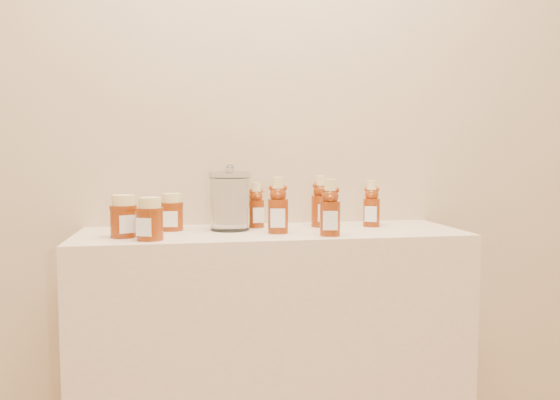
{
  "coord_description": "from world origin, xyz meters",
  "views": [
    {
      "loc": [
        -0.27,
        -0.13,
        1.13
      ],
      "look_at": [
        0.02,
        1.52,
        1.0
      ],
      "focal_mm": 35.0,
      "sensor_mm": 36.0,
      "label": 1
    }
  ],
  "objects": [
    {
      "name": "glass_canister",
      "position": [
        -0.13,
        1.6,
        1.0
      ],
      "size": [
        0.15,
        0.15,
        0.2
      ],
      "primitive_type": null,
      "rotation": [
        0.0,
        0.0,
        -0.13
      ],
      "color": "white",
      "rests_on": "display_table"
    },
    {
      "name": "wall_back",
      "position": [
        0.0,
        1.75,
        1.35
      ],
      "size": [
        3.5,
        0.02,
        2.7
      ],
      "primitive_type": "cube",
      "color": "tan",
      "rests_on": "ground"
    },
    {
      "name": "bear_bottle_front_left",
      "position": [
        0.01,
        1.5,
        1.0
      ],
      "size": [
        0.08,
        0.08,
        0.19
      ],
      "primitive_type": null,
      "rotation": [
        0.0,
        0.0,
        -0.2
      ],
      "color": "#6B2308",
      "rests_on": "display_table"
    },
    {
      "name": "honey_jar_front",
      "position": [
        -0.37,
        1.43,
        0.96
      ],
      "size": [
        0.1,
        0.1,
        0.12
      ],
      "primitive_type": null,
      "rotation": [
        0.0,
        0.0,
        -0.42
      ],
      "color": "#6B2308",
      "rests_on": "display_table"
    },
    {
      "name": "bear_bottle_back_right",
      "position": [
        0.35,
        1.6,
        0.99
      ],
      "size": [
        0.08,
        0.08,
        0.17
      ],
      "primitive_type": null,
      "rotation": [
        0.0,
        0.0,
        -0.43
      ],
      "color": "#6B2308",
      "rests_on": "display_table"
    },
    {
      "name": "honey_jar_back",
      "position": [
        -0.31,
        1.62,
        0.96
      ],
      "size": [
        0.08,
        0.08,
        0.12
      ],
      "primitive_type": null,
      "rotation": [
        0.0,
        0.0,
        -0.1
      ],
      "color": "#6B2308",
      "rests_on": "display_table"
    },
    {
      "name": "display_table",
      "position": [
        0.0,
        1.55,
        0.45
      ],
      "size": [
        1.2,
        0.4,
        0.9
      ],
      "primitive_type": "cube",
      "color": "beige",
      "rests_on": "ground"
    },
    {
      "name": "bear_bottle_back_left",
      "position": [
        -0.04,
        1.65,
        0.98
      ],
      "size": [
        0.07,
        0.07,
        0.17
      ],
      "primitive_type": null,
      "rotation": [
        0.0,
        0.0,
        0.17
      ],
      "color": "#6B2308",
      "rests_on": "display_table"
    },
    {
      "name": "bear_bottle_back_mid",
      "position": [
        0.18,
        1.63,
        1.0
      ],
      "size": [
        0.07,
        0.07,
        0.19
      ],
      "primitive_type": null,
      "rotation": [
        0.0,
        0.0,
        0.13
      ],
      "color": "#6B2308",
      "rests_on": "display_table"
    },
    {
      "name": "honey_jar_left",
      "position": [
        -0.45,
        1.5,
        0.96
      ],
      "size": [
        0.1,
        0.1,
        0.12
      ],
      "primitive_type": null,
      "rotation": [
        0.0,
        0.0,
        0.4
      ],
      "color": "#6B2308",
      "rests_on": "display_table"
    },
    {
      "name": "bear_bottle_front_right",
      "position": [
        0.15,
        1.42,
        0.99
      ],
      "size": [
        0.08,
        0.08,
        0.19
      ],
      "primitive_type": null,
      "rotation": [
        0.0,
        0.0,
        -0.24
      ],
      "color": "#6B2308",
      "rests_on": "display_table"
    }
  ]
}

